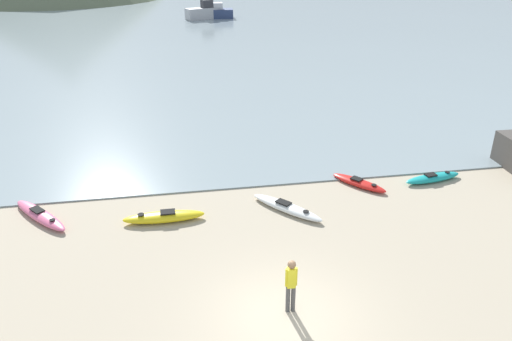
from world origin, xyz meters
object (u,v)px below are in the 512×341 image
at_px(kayak_on_sand_4, 359,183).
at_px(kayak_on_sand_0, 164,217).
at_px(moored_boat_1, 213,13).
at_px(person_near_foreground, 291,283).
at_px(kayak_on_sand_3, 40,215).
at_px(moored_boat_0, 204,12).
at_px(kayak_on_sand_2, 433,178).
at_px(kayak_on_sand_1, 287,207).

bearing_deg(kayak_on_sand_4, kayak_on_sand_0, -169.50).
bearing_deg(moored_boat_1, kayak_on_sand_0, -97.58).
bearing_deg(kayak_on_sand_4, moored_boat_1, 91.96).
bearing_deg(person_near_foreground, kayak_on_sand_3, 140.81).
distance_m(kayak_on_sand_0, moored_boat_0, 50.07).
distance_m(kayak_on_sand_3, person_near_foreground, 10.66).
bearing_deg(kayak_on_sand_2, person_near_foreground, -138.93).
relative_size(kayak_on_sand_4, person_near_foreground, 1.40).
relative_size(kayak_on_sand_1, moored_boat_1, 0.55).
distance_m(kayak_on_sand_2, kayak_on_sand_4, 3.37).
relative_size(kayak_on_sand_0, moored_boat_1, 0.58).
distance_m(kayak_on_sand_2, moored_boat_1, 49.19).
bearing_deg(moored_boat_1, kayak_on_sand_2, -84.12).
bearing_deg(kayak_on_sand_4, kayak_on_sand_3, -177.58).
bearing_deg(kayak_on_sand_0, person_near_foreground, -58.12).
distance_m(kayak_on_sand_4, moored_boat_1, 48.82).
xyz_separation_m(kayak_on_sand_1, kayak_on_sand_2, (6.95, 1.44, 0.01)).
relative_size(kayak_on_sand_0, kayak_on_sand_2, 1.09).
bearing_deg(person_near_foreground, kayak_on_sand_0, 121.88).
bearing_deg(moored_boat_1, kayak_on_sand_1, -92.18).
height_order(kayak_on_sand_0, moored_boat_1, moored_boat_1).
bearing_deg(moored_boat_0, kayak_on_sand_0, -96.34).
relative_size(kayak_on_sand_1, moored_boat_0, 0.60).
distance_m(kayak_on_sand_2, person_near_foreground, 10.88).
relative_size(kayak_on_sand_0, person_near_foreground, 1.76).
bearing_deg(kayak_on_sand_4, person_near_foreground, -123.48).
height_order(kayak_on_sand_4, moored_boat_0, moored_boat_0).
relative_size(kayak_on_sand_0, kayak_on_sand_3, 1.01).
relative_size(kayak_on_sand_0, kayak_on_sand_4, 1.25).
xyz_separation_m(kayak_on_sand_2, moored_boat_0, (-6.20, 48.35, 0.73)).
relative_size(person_near_foreground, moored_boat_0, 0.36).
relative_size(kayak_on_sand_3, moored_boat_0, 0.62).
height_order(moored_boat_0, moored_boat_1, moored_boat_0).
bearing_deg(kayak_on_sand_1, kayak_on_sand_3, 173.78).
relative_size(kayak_on_sand_2, moored_boat_1, 0.53).
height_order(kayak_on_sand_0, kayak_on_sand_2, kayak_on_sand_0).
bearing_deg(kayak_on_sand_1, kayak_on_sand_4, 23.81).
distance_m(kayak_on_sand_3, kayak_on_sand_4, 13.06).
bearing_deg(moored_boat_0, kayak_on_sand_3, -101.83).
bearing_deg(kayak_on_sand_4, kayak_on_sand_2, -2.40).
xyz_separation_m(kayak_on_sand_0, kayak_on_sand_2, (11.73, 1.41, -0.02)).
distance_m(kayak_on_sand_0, kayak_on_sand_3, 4.79).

